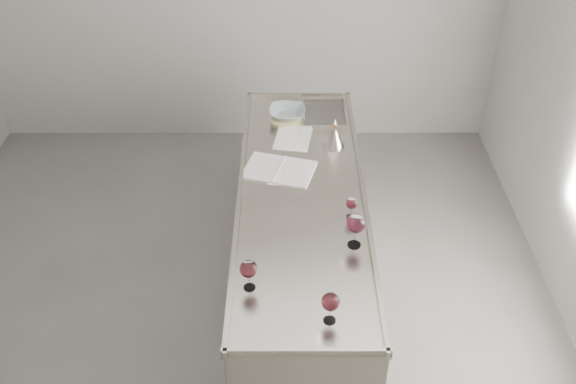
{
  "coord_description": "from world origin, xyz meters",
  "views": [
    {
      "loc": [
        0.41,
        -2.75,
        3.25
      ],
      "look_at": [
        0.42,
        0.21,
        1.02
      ],
      "focal_mm": 40.0,
      "sensor_mm": 36.0,
      "label": 1
    }
  ],
  "objects_px": {
    "wine_glass_middle": "(330,303)",
    "ceramic_bowl": "(287,113)",
    "notebook": "(279,170)",
    "counter": "(301,251)",
    "wine_glass_small": "(352,204)",
    "wine_funnel": "(334,138)",
    "wine_glass_right": "(356,224)",
    "wine_glass_left": "(249,270)"
  },
  "relations": [
    {
      "from": "counter",
      "to": "wine_glass_right",
      "type": "relative_size",
      "value": 11.76
    },
    {
      "from": "wine_glass_small",
      "to": "counter",
      "type": "bearing_deg",
      "value": 140.71
    },
    {
      "from": "wine_glass_right",
      "to": "notebook",
      "type": "relative_size",
      "value": 0.42
    },
    {
      "from": "notebook",
      "to": "wine_glass_middle",
      "type": "bearing_deg",
      "value": -62.84
    },
    {
      "from": "counter",
      "to": "notebook",
      "type": "height_order",
      "value": "counter"
    },
    {
      "from": "wine_glass_middle",
      "to": "ceramic_bowl",
      "type": "xyz_separation_m",
      "value": [
        -0.2,
        1.86,
        -0.07
      ]
    },
    {
      "from": "notebook",
      "to": "wine_funnel",
      "type": "relative_size",
      "value": 2.3
    },
    {
      "from": "counter",
      "to": "wine_glass_right",
      "type": "bearing_deg",
      "value": -59.19
    },
    {
      "from": "notebook",
      "to": "ceramic_bowl",
      "type": "distance_m",
      "value": 0.63
    },
    {
      "from": "counter",
      "to": "wine_glass_middle",
      "type": "height_order",
      "value": "wine_glass_middle"
    },
    {
      "from": "counter",
      "to": "notebook",
      "type": "relative_size",
      "value": 4.96
    },
    {
      "from": "ceramic_bowl",
      "to": "wine_glass_right",
      "type": "bearing_deg",
      "value": -74.79
    },
    {
      "from": "wine_glass_middle",
      "to": "wine_funnel",
      "type": "height_order",
      "value": "wine_funnel"
    },
    {
      "from": "wine_glass_right",
      "to": "ceramic_bowl",
      "type": "relative_size",
      "value": 0.82
    },
    {
      "from": "wine_glass_right",
      "to": "wine_glass_left",
      "type": "bearing_deg",
      "value": -149.93
    },
    {
      "from": "counter",
      "to": "wine_glass_middle",
      "type": "distance_m",
      "value": 1.16
    },
    {
      "from": "ceramic_bowl",
      "to": "wine_funnel",
      "type": "xyz_separation_m",
      "value": [
        0.31,
        -0.35,
        0.01
      ]
    },
    {
      "from": "wine_glass_small",
      "to": "wine_funnel",
      "type": "xyz_separation_m",
      "value": [
        -0.05,
        0.74,
        -0.03
      ]
    },
    {
      "from": "wine_glass_middle",
      "to": "ceramic_bowl",
      "type": "relative_size",
      "value": 0.69
    },
    {
      "from": "counter",
      "to": "ceramic_bowl",
      "type": "relative_size",
      "value": 9.67
    },
    {
      "from": "wine_glass_middle",
      "to": "wine_funnel",
      "type": "bearing_deg",
      "value": 85.9
    },
    {
      "from": "counter",
      "to": "wine_glass_left",
      "type": "distance_m",
      "value": 1.02
    },
    {
      "from": "wine_funnel",
      "to": "wine_glass_right",
      "type": "bearing_deg",
      "value": -86.89
    },
    {
      "from": "wine_glass_small",
      "to": "notebook",
      "type": "relative_size",
      "value": 0.28
    },
    {
      "from": "wine_glass_right",
      "to": "ceramic_bowl",
      "type": "xyz_separation_m",
      "value": [
        -0.36,
        1.33,
        -0.09
      ]
    },
    {
      "from": "counter",
      "to": "wine_funnel",
      "type": "relative_size",
      "value": 11.4
    },
    {
      "from": "wine_glass_right",
      "to": "wine_glass_small",
      "type": "height_order",
      "value": "wine_glass_right"
    },
    {
      "from": "counter",
      "to": "ceramic_bowl",
      "type": "height_order",
      "value": "ceramic_bowl"
    },
    {
      "from": "wine_glass_right",
      "to": "counter",
      "type": "bearing_deg",
      "value": 120.81
    },
    {
      "from": "counter",
      "to": "wine_glass_small",
      "type": "relative_size",
      "value": 17.67
    },
    {
      "from": "wine_glass_middle",
      "to": "counter",
      "type": "bearing_deg",
      "value": 96.51
    },
    {
      "from": "wine_glass_left",
      "to": "wine_glass_middle",
      "type": "distance_m",
      "value": 0.44
    },
    {
      "from": "counter",
      "to": "wine_glass_middle",
      "type": "bearing_deg",
      "value": -83.49
    },
    {
      "from": "wine_glass_left",
      "to": "wine_glass_right",
      "type": "bearing_deg",
      "value": 30.07
    },
    {
      "from": "wine_glass_left",
      "to": "wine_glass_right",
      "type": "height_order",
      "value": "wine_glass_right"
    },
    {
      "from": "ceramic_bowl",
      "to": "wine_glass_left",
      "type": "bearing_deg",
      "value": -96.56
    },
    {
      "from": "wine_glass_left",
      "to": "wine_glass_right",
      "type": "distance_m",
      "value": 0.64
    },
    {
      "from": "notebook",
      "to": "wine_glass_left",
      "type": "bearing_deg",
      "value": -82.08
    },
    {
      "from": "counter",
      "to": "wine_glass_small",
      "type": "xyz_separation_m",
      "value": [
        0.27,
        -0.22,
        0.56
      ]
    },
    {
      "from": "wine_glass_right",
      "to": "notebook",
      "type": "distance_m",
      "value": 0.82
    },
    {
      "from": "counter",
      "to": "wine_glass_left",
      "type": "bearing_deg",
      "value": -109.45
    },
    {
      "from": "wine_glass_small",
      "to": "wine_funnel",
      "type": "height_order",
      "value": "wine_funnel"
    }
  ]
}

